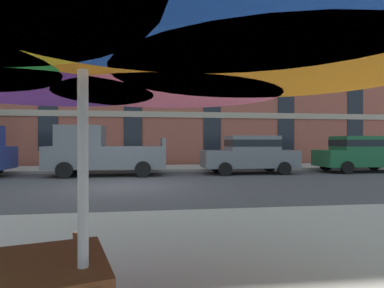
{
  "coord_description": "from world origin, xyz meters",
  "views": [
    {
      "loc": [
        0.82,
        -10.85,
        1.47
      ],
      "look_at": [
        2.82,
        3.2,
        1.4
      ],
      "focal_mm": 29.95,
      "sensor_mm": 36.0,
      "label": 1
    }
  ],
  "objects_px": {
    "sedan_gray": "(250,153)",
    "sedan_green": "(360,153)",
    "pickup_gray": "(102,152)",
    "patio_umbrella": "(83,34)"
  },
  "relations": [
    {
      "from": "sedan_gray",
      "to": "sedan_green",
      "type": "bearing_deg",
      "value": 0.0
    },
    {
      "from": "sedan_gray",
      "to": "sedan_green",
      "type": "height_order",
      "value": "same"
    },
    {
      "from": "pickup_gray",
      "to": "patio_umbrella",
      "type": "relative_size",
      "value": 1.24
    },
    {
      "from": "pickup_gray",
      "to": "sedan_green",
      "type": "relative_size",
      "value": 1.16
    },
    {
      "from": "pickup_gray",
      "to": "patio_umbrella",
      "type": "distance_m",
      "value": 12.85
    },
    {
      "from": "pickup_gray",
      "to": "patio_umbrella",
      "type": "bearing_deg",
      "value": -82.72
    },
    {
      "from": "pickup_gray",
      "to": "sedan_green",
      "type": "distance_m",
      "value": 12.5
    },
    {
      "from": "sedan_gray",
      "to": "patio_umbrella",
      "type": "height_order",
      "value": "patio_umbrella"
    },
    {
      "from": "sedan_green",
      "to": "sedan_gray",
      "type": "bearing_deg",
      "value": 180.0
    },
    {
      "from": "pickup_gray",
      "to": "sedan_green",
      "type": "xyz_separation_m",
      "value": [
        12.5,
        -0.0,
        -0.08
      ]
    }
  ]
}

